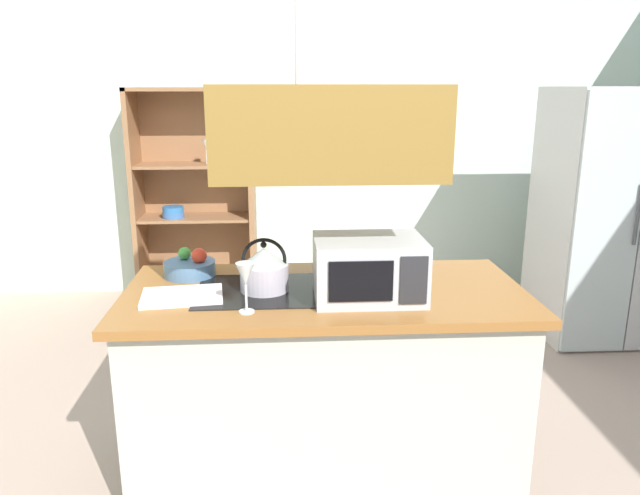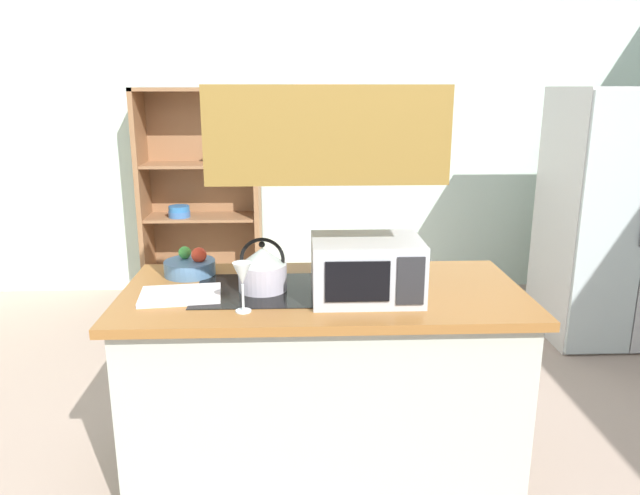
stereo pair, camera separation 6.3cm
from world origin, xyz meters
The scene contains 10 objects.
wall_back centered at (0.00, 3.00, 1.35)m, with size 6.00×0.12×2.70m, color silver.
kitchen_island centered at (-0.08, 0.28, 0.45)m, with size 1.78×0.85×0.90m.
range_hood centered at (-0.08, 0.28, 1.72)m, with size 0.90×0.70×1.28m.
refrigerator centered at (2.07, 1.78, 0.89)m, with size 0.90×0.77×1.78m.
dish_cabinet centered at (-1.00, 2.78, 0.78)m, with size 0.99×0.40×1.77m.
kettle centered at (-0.35, 0.28, 1.00)m, with size 0.21×0.21×0.24m.
cutting_board centered at (-0.70, 0.20, 0.91)m, with size 0.34×0.24×0.02m, color white.
microwave centered at (0.10, 0.16, 1.03)m, with size 0.46×0.35×0.26m.
wine_glass_on_counter centered at (-0.41, 0.02, 1.05)m, with size 0.08×0.08×0.21m.
fruit_bowl centered at (-0.71, 0.52, 0.94)m, with size 0.24×0.24×0.14m.
Camera 1 is at (-0.26, -2.23, 1.77)m, focal length 33.46 mm.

